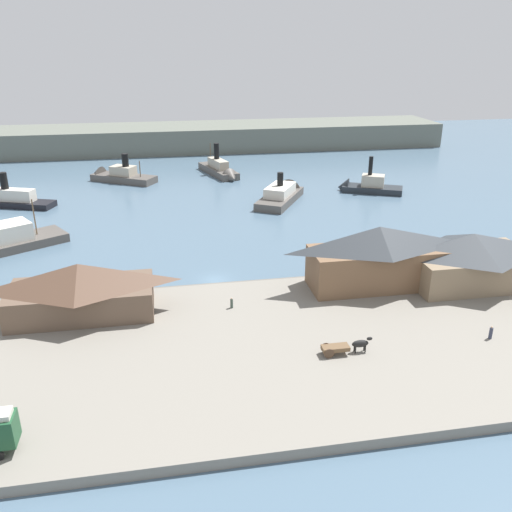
{
  "coord_description": "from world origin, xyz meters",
  "views": [
    {
      "loc": [
        -7.1,
        -76.38,
        34.96
      ],
      "look_at": [
        7.26,
        3.89,
        2.0
      ],
      "focal_mm": 37.55,
      "sensor_mm": 36.0,
      "label": 1
    }
  ],
  "objects_px": {
    "ferry_shed_west_terminal": "(81,289)",
    "ferry_shed_east_terminal": "(471,258)",
    "ferry_approaching_east": "(283,194)",
    "ferry_moored_west": "(365,186)",
    "pedestrian_standing_center": "(491,333)",
    "ferry_approaching_west": "(5,200)",
    "ferry_shed_central_terminal": "(377,256)",
    "ferry_moored_east": "(117,176)",
    "ferry_mid_harbor": "(221,170)",
    "pedestrian_by_tram": "(232,303)",
    "horse_cart": "(344,346)"
  },
  "relations": [
    {
      "from": "ferry_approaching_west",
      "to": "ferry_shed_central_terminal",
      "type": "bearing_deg",
      "value": -41.38
    },
    {
      "from": "pedestrian_by_tram",
      "to": "ferry_approaching_east",
      "type": "height_order",
      "value": "ferry_approaching_east"
    },
    {
      "from": "ferry_moored_west",
      "to": "pedestrian_by_tram",
      "type": "bearing_deg",
      "value": -125.33
    },
    {
      "from": "ferry_shed_east_terminal",
      "to": "ferry_approaching_west",
      "type": "bearing_deg",
      "value": 143.37
    },
    {
      "from": "horse_cart",
      "to": "pedestrian_by_tram",
      "type": "xyz_separation_m",
      "value": [
        -11.29,
        13.63,
        -0.23
      ]
    },
    {
      "from": "pedestrian_standing_center",
      "to": "ferry_moored_east",
      "type": "xyz_separation_m",
      "value": [
        -49.92,
        93.6,
        -0.55
      ]
    },
    {
      "from": "ferry_shed_central_terminal",
      "to": "horse_cart",
      "type": "relative_size",
      "value": 3.3
    },
    {
      "from": "ferry_mid_harbor",
      "to": "ferry_moored_west",
      "type": "xyz_separation_m",
      "value": [
        33.13,
        -23.17,
        -0.12
      ]
    },
    {
      "from": "ferry_shed_central_terminal",
      "to": "ferry_shed_east_terminal",
      "type": "relative_size",
      "value": 1.1
    },
    {
      "from": "pedestrian_standing_center",
      "to": "horse_cart",
      "type": "bearing_deg",
      "value": -179.73
    },
    {
      "from": "ferry_shed_west_terminal",
      "to": "ferry_mid_harbor",
      "type": "distance_m",
      "value": 84.19
    },
    {
      "from": "horse_cart",
      "to": "ferry_approaching_west",
      "type": "xyz_separation_m",
      "value": [
        -54.86,
        74.5,
        -0.67
      ]
    },
    {
      "from": "ferry_approaching_east",
      "to": "ferry_moored_west",
      "type": "bearing_deg",
      "value": 9.29
    },
    {
      "from": "ferry_mid_harbor",
      "to": "ferry_approaching_west",
      "type": "xyz_separation_m",
      "value": [
        -51.6,
        -20.36,
        -0.05
      ]
    },
    {
      "from": "ferry_moored_west",
      "to": "ferry_approaching_west",
      "type": "height_order",
      "value": "ferry_moored_west"
    },
    {
      "from": "ferry_shed_central_terminal",
      "to": "ferry_approaching_east",
      "type": "relative_size",
      "value": 1.0
    },
    {
      "from": "ferry_shed_central_terminal",
      "to": "ferry_moored_east",
      "type": "relative_size",
      "value": 1.04
    },
    {
      "from": "ferry_shed_east_terminal",
      "to": "ferry_moored_west",
      "type": "distance_m",
      "value": 56.61
    },
    {
      "from": "ferry_shed_east_terminal",
      "to": "ferry_mid_harbor",
      "type": "xyz_separation_m",
      "value": [
        -27.83,
        79.41,
        -3.65
      ]
    },
    {
      "from": "ferry_moored_east",
      "to": "ferry_moored_west",
      "type": "xyz_separation_m",
      "value": [
        61.16,
        -22.0,
        -0.04
      ]
    },
    {
      "from": "ferry_moored_west",
      "to": "ferry_shed_central_terminal",
      "type": "bearing_deg",
      "value": -109.44
    },
    {
      "from": "ferry_moored_east",
      "to": "ferry_moored_west",
      "type": "distance_m",
      "value": 64.99
    },
    {
      "from": "ferry_moored_east",
      "to": "pedestrian_by_tram",
      "type": "bearing_deg",
      "value": -75.98
    },
    {
      "from": "ferry_approaching_east",
      "to": "ferry_moored_west",
      "type": "height_order",
      "value": "ferry_moored_west"
    },
    {
      "from": "ferry_shed_east_terminal",
      "to": "ferry_mid_harbor",
      "type": "relative_size",
      "value": 0.89
    },
    {
      "from": "ferry_shed_central_terminal",
      "to": "pedestrian_by_tram",
      "type": "xyz_separation_m",
      "value": [
        -21.82,
        -3.26,
        -4.0
      ]
    },
    {
      "from": "ferry_moored_east",
      "to": "ferry_approaching_west",
      "type": "bearing_deg",
      "value": -140.86
    },
    {
      "from": "ferry_mid_harbor",
      "to": "ferry_moored_west",
      "type": "height_order",
      "value": "ferry_moored_west"
    },
    {
      "from": "pedestrian_by_tram",
      "to": "ferry_approaching_east",
      "type": "bearing_deg",
      "value": 70.3
    },
    {
      "from": "pedestrian_by_tram",
      "to": "ferry_moored_west",
      "type": "xyz_separation_m",
      "value": [
        41.16,
        58.06,
        -0.51
      ]
    },
    {
      "from": "pedestrian_standing_center",
      "to": "ferry_approaching_west",
      "type": "distance_m",
      "value": 104.59
    },
    {
      "from": "ferry_shed_east_terminal",
      "to": "pedestrian_by_tram",
      "type": "height_order",
      "value": "ferry_shed_east_terminal"
    },
    {
      "from": "ferry_mid_harbor",
      "to": "ferry_approaching_west",
      "type": "relative_size",
      "value": 1.0
    },
    {
      "from": "ferry_shed_west_terminal",
      "to": "ferry_mid_harbor",
      "type": "height_order",
      "value": "ferry_mid_harbor"
    },
    {
      "from": "ferry_mid_harbor",
      "to": "ferry_approaching_east",
      "type": "bearing_deg",
      "value": -66.72
    },
    {
      "from": "ferry_shed_west_terminal",
      "to": "ferry_moored_west",
      "type": "relative_size",
      "value": 1.15
    },
    {
      "from": "ferry_approaching_east",
      "to": "ferry_approaching_west",
      "type": "height_order",
      "value": "ferry_approaching_west"
    },
    {
      "from": "pedestrian_by_tram",
      "to": "ferry_mid_harbor",
      "type": "height_order",
      "value": "ferry_mid_harbor"
    },
    {
      "from": "pedestrian_by_tram",
      "to": "pedestrian_standing_center",
      "type": "bearing_deg",
      "value": -24.34
    },
    {
      "from": "ferry_moored_east",
      "to": "ferry_mid_harbor",
      "type": "xyz_separation_m",
      "value": [
        28.03,
        1.17,
        0.07
      ]
    },
    {
      "from": "ferry_approaching_east",
      "to": "ferry_approaching_west",
      "type": "relative_size",
      "value": 0.97
    },
    {
      "from": "ferry_mid_harbor",
      "to": "ferry_approaching_west",
      "type": "bearing_deg",
      "value": -158.46
    },
    {
      "from": "pedestrian_standing_center",
      "to": "ferry_mid_harbor",
      "type": "relative_size",
      "value": 0.08
    },
    {
      "from": "ferry_shed_west_terminal",
      "to": "ferry_shed_east_terminal",
      "type": "relative_size",
      "value": 1.04
    },
    {
      "from": "ferry_shed_west_terminal",
      "to": "pedestrian_standing_center",
      "type": "xyz_separation_m",
      "value": [
        49.53,
        -15.32,
        -2.87
      ]
    },
    {
      "from": "horse_cart",
      "to": "pedestrian_by_tram",
      "type": "relative_size",
      "value": 3.97
    },
    {
      "from": "pedestrian_by_tram",
      "to": "ferry_moored_west",
      "type": "height_order",
      "value": "ferry_moored_west"
    },
    {
      "from": "ferry_shed_central_terminal",
      "to": "pedestrian_standing_center",
      "type": "relative_size",
      "value": 11.68
    },
    {
      "from": "ferry_moored_east",
      "to": "ferry_moored_west",
      "type": "relative_size",
      "value": 1.17
    },
    {
      "from": "ferry_shed_west_terminal",
      "to": "ferry_moored_west",
      "type": "bearing_deg",
      "value": 42.81
    }
  ]
}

